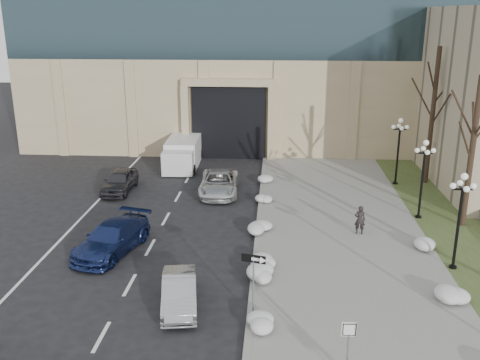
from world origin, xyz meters
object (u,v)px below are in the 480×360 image
object	(u,v)px
car_b	(179,292)
lamppost_c	(423,169)
car_c	(112,238)
car_e	(120,181)
box_truck	(183,153)
car_d	(219,183)
pedestrian	(360,220)
lamppost_b	(460,209)
keep_sign	(349,339)
one_way_sign	(258,267)
lamppost_d	(399,142)

from	to	relation	value
car_b	lamppost_c	distance (m)	16.40
car_c	car_e	xyz separation A→B (m)	(-2.34, 9.53, -0.02)
car_c	box_truck	distance (m)	16.19
car_d	lamppost_c	size ratio (longest dim) A/B	1.12
lamppost_c	box_truck	bearing A→B (deg)	146.26
pedestrian	lamppost_c	size ratio (longest dim) A/B	0.34
pedestrian	lamppost_b	size ratio (longest dim) A/B	0.34
car_b	car_e	distance (m)	15.94
keep_sign	car_b	bearing A→B (deg)	142.15
keep_sign	lamppost_b	world-z (taller)	lamppost_b
car_d	box_truck	xyz separation A→B (m)	(-3.53, 6.62, 0.30)
car_d	pedestrian	size ratio (longest dim) A/B	3.32
one_way_sign	lamppost_d	size ratio (longest dim) A/B	0.57
car_e	pedestrian	world-z (taller)	pedestrian
pedestrian	keep_sign	xyz separation A→B (m)	(-2.18, -12.34, 0.77)
lamppost_b	keep_sign	bearing A→B (deg)	-125.10
car_c	car_e	size ratio (longest dim) A/B	1.21
car_b	lamppost_c	world-z (taller)	lamppost_c
pedestrian	lamppost_d	world-z (taller)	lamppost_d
car_c	one_way_sign	distance (m)	9.51
car_d	lamppost_d	distance (m)	12.67
car_e	pedestrian	bearing A→B (deg)	-23.04
car_d	car_e	distance (m)	6.74
one_way_sign	pedestrian	bearing A→B (deg)	73.84
car_d	lamppost_c	distance (m)	12.98
pedestrian	lamppost_b	distance (m)	5.80
car_e	pedestrian	size ratio (longest dim) A/B	2.73
car_c	lamppost_c	xyz separation A→B (m)	(16.56, 5.68, 2.31)
car_e	box_truck	bearing A→B (deg)	64.65
car_d	car_e	world-z (taller)	car_e
car_b	lamppost_d	xyz separation A→B (m)	(12.25, 17.14, 2.42)
car_b	car_c	size ratio (longest dim) A/B	0.75
car_e	lamppost_d	distance (m)	19.23
car_c	car_d	bearing A→B (deg)	79.94
box_truck	keep_sign	xyz separation A→B (m)	(9.69, -25.53, 0.64)
box_truck	lamppost_b	bearing A→B (deg)	-48.83
car_d	pedestrian	bearing A→B (deg)	-40.89
keep_sign	lamppost_b	distance (m)	10.54
car_c	lamppost_c	world-z (taller)	lamppost_c
car_c	car_d	distance (m)	10.50
car_d	car_e	size ratio (longest dim) A/B	1.22
car_d	car_e	xyz separation A→B (m)	(-6.74, -0.01, 0.00)
car_b	box_truck	xyz separation A→B (m)	(-3.44, 21.12, 0.39)
car_c	lamppost_c	size ratio (longest dim) A/B	1.11
car_e	keep_sign	distance (m)	22.90
car_e	lamppost_d	size ratio (longest dim) A/B	0.92
pedestrian	one_way_sign	xyz separation A→B (m)	(-5.21, -8.59, 1.32)
car_b	lamppost_b	xyz separation A→B (m)	(12.25, 4.14, 2.42)
car_e	pedestrian	distance (m)	16.44
box_truck	lamppost_d	distance (m)	16.32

